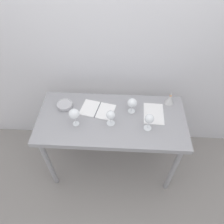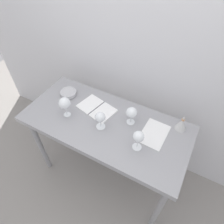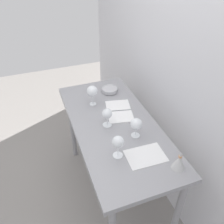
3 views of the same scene
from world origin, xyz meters
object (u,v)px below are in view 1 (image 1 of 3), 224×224
object	(u,v)px
wine_glass_near_center	(111,115)
decanter_funnel	(170,99)
wine_glass_far_right	(132,103)
tasting_bowl	(65,105)
wine_glass_near_right	(149,119)
wine_glass_near_left	(74,114)
tasting_sheet_upper	(154,113)
open_notebook	(98,110)

from	to	relation	value
wine_glass_near_center	decanter_funnel	bearing A→B (deg)	27.27
wine_glass_far_right	tasting_bowl	size ratio (longest dim) A/B	1.04
wine_glass_near_right	wine_glass_near_left	world-z (taller)	wine_glass_near_left
wine_glass_near_left	decanter_funnel	size ratio (longest dim) A/B	1.29
decanter_funnel	tasting_sheet_upper	bearing A→B (deg)	-136.68
tasting_bowl	decanter_funnel	size ratio (longest dim) A/B	1.06
wine_glass_near_left	decanter_funnel	world-z (taller)	wine_glass_near_left
wine_glass_near_right	wine_glass_near_center	bearing A→B (deg)	173.29
wine_glass_far_right	open_notebook	bearing A→B (deg)	-179.72
wine_glass_far_right	tasting_bowl	xyz separation A→B (m)	(-0.66, 0.03, -0.09)
wine_glass_near_center	open_notebook	bearing A→B (deg)	130.82
open_notebook	wine_glass_near_left	bearing A→B (deg)	-122.54
open_notebook	decanter_funnel	distance (m)	0.72
wine_glass_near_center	tasting_bowl	xyz separation A→B (m)	(-0.46, 0.19, -0.09)
wine_glass_near_left	tasting_bowl	bearing A→B (deg)	124.24
tasting_bowl	wine_glass_far_right	bearing A→B (deg)	-2.39
tasting_sheet_upper	tasting_bowl	distance (m)	0.87
wine_glass_far_right	tasting_sheet_upper	bearing A→B (deg)	-5.50
decanter_funnel	tasting_bowl	bearing A→B (deg)	-174.13
wine_glass_near_right	tasting_bowl	world-z (taller)	wine_glass_near_right
wine_glass_near_center	wine_glass_near_left	bearing A→B (deg)	-175.51
wine_glass_far_right	open_notebook	size ratio (longest dim) A/B	0.45
open_notebook	tasting_bowl	xyz separation A→B (m)	(-0.33, 0.03, 0.02)
open_notebook	tasting_sheet_upper	xyz separation A→B (m)	(0.54, -0.02, -0.00)
wine_glass_near_center	wine_glass_far_right	world-z (taller)	wine_glass_far_right
wine_glass_far_right	wine_glass_near_center	bearing A→B (deg)	-140.24
wine_glass_near_left	wine_glass_near_center	bearing A→B (deg)	4.49
wine_glass_near_center	wine_glass_far_right	size ratio (longest dim) A/B	0.97
tasting_bowl	decanter_funnel	world-z (taller)	decanter_funnel
open_notebook	tasting_bowl	world-z (taller)	tasting_bowl
open_notebook	tasting_sheet_upper	distance (m)	0.54
wine_glass_near_left	wine_glass_far_right	size ratio (longest dim) A/B	1.17
wine_glass_near_right	decanter_funnel	distance (m)	0.41
wine_glass_near_right	tasting_sheet_upper	xyz separation A→B (m)	(0.07, 0.18, -0.12)
wine_glass_near_right	open_notebook	bearing A→B (deg)	157.31
tasting_sheet_upper	tasting_bowl	xyz separation A→B (m)	(-0.87, 0.05, 0.02)
wine_glass_far_right	wine_glass_near_left	bearing A→B (deg)	-160.12
wine_glass_near_center	decanter_funnel	size ratio (longest dim) A/B	1.07
tasting_bowl	wine_glass_near_left	bearing A→B (deg)	-55.76
wine_glass_far_right	decanter_funnel	world-z (taller)	wine_glass_far_right
tasting_bowl	open_notebook	bearing A→B (deg)	-5.06
wine_glass_near_center	wine_glass_near_left	distance (m)	0.32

